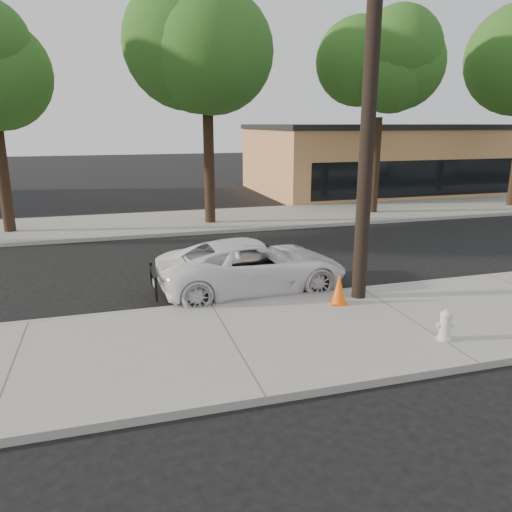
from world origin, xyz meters
name	(u,v)px	position (x,y,z in m)	size (l,w,h in m)	color
ground	(195,283)	(0.00, 0.00, 0.00)	(120.00, 120.00, 0.00)	black
near_sidewalk	(232,344)	(0.00, -4.30, 0.07)	(90.00, 4.40, 0.15)	gray
far_sidewalk	(162,223)	(0.00, 8.50, 0.07)	(90.00, 5.00, 0.15)	gray
curb_near	(210,306)	(0.00, -2.10, 0.07)	(90.00, 0.12, 0.16)	#9E9B93
building_main	(396,159)	(16.00, 16.00, 2.00)	(18.00, 10.00, 4.00)	tan
utility_pole	(369,104)	(3.60, -2.70, 4.70)	(1.40, 0.34, 9.00)	black
tree_c	(213,55)	(2.22, 7.64, 6.91)	(4.96, 4.80, 9.55)	black
tree_d	(386,75)	(10.20, 7.95, 6.37)	(4.50, 4.35, 8.75)	black
police_cruiser	(253,266)	(1.35, -1.11, 0.69)	(2.28, 4.94, 1.37)	white
fire_hydrant	(445,326)	(4.03, -5.46, 0.44)	(0.33, 0.29, 0.61)	silver
traffic_cone	(339,289)	(2.92, -3.00, 0.51)	(0.45, 0.45, 0.75)	#FF630D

